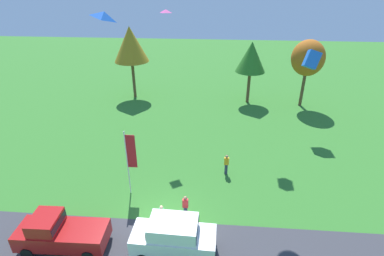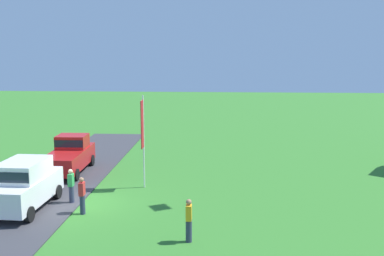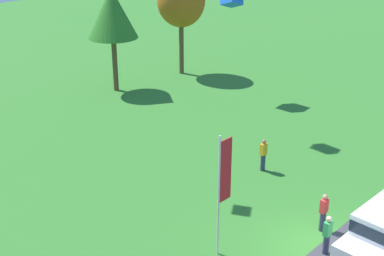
% 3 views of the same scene
% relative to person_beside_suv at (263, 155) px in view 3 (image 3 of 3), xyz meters
% --- Properties ---
extents(ground_plane, '(120.00, 120.00, 0.00)m').
position_rel_person_beside_suv_xyz_m(ground_plane, '(-4.08, -5.44, -0.88)').
color(ground_plane, '#337528').
extents(person_beside_suv, '(0.36, 0.24, 1.71)m').
position_rel_person_beside_suv_xyz_m(person_beside_suv, '(0.00, 0.00, 0.00)').
color(person_beside_suv, '#2D334C').
rests_on(person_beside_suv, ground).
extents(person_on_lawn, '(0.36, 0.24, 1.71)m').
position_rel_person_beside_suv_xyz_m(person_on_lawn, '(-4.03, -5.94, 0.00)').
color(person_on_lawn, '#2D334C').
rests_on(person_on_lawn, ground).
extents(person_watching_sky, '(0.36, 0.24, 1.71)m').
position_rel_person_beside_suv_xyz_m(person_watching_sky, '(-2.68, -4.99, 0.00)').
color(person_watching_sky, '#2D334C').
rests_on(person_watching_sky, ground).
extents(tree_left_of_center, '(3.46, 3.46, 7.30)m').
position_rel_person_beside_suv_xyz_m(tree_left_of_center, '(2.90, 15.15, 4.65)').
color(tree_left_of_center, brown).
rests_on(tree_left_of_center, ground).
extents(tree_far_right, '(3.65, 3.65, 7.71)m').
position_rel_person_beside_suv_xyz_m(tree_far_right, '(9.09, 14.61, 4.79)').
color(tree_far_right, brown).
rests_on(tree_far_right, ground).
extents(flag_banner, '(0.71, 0.08, 4.99)m').
position_rel_person_beside_suv_xyz_m(flag_banner, '(-6.61, -2.89, 2.29)').
color(flag_banner, silver).
rests_on(flag_banner, ground).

